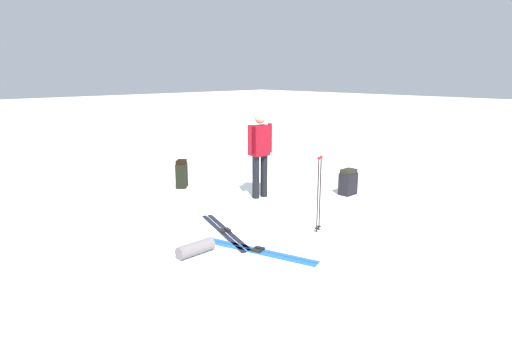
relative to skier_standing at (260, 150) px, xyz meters
name	(u,v)px	position (x,y,z in m)	size (l,w,h in m)	color
ground_plane	(256,205)	(0.44, 0.34, -0.95)	(80.00, 80.00, 0.00)	white
skier_standing	(260,150)	(0.00, 0.00, 0.00)	(0.56, 0.27, 1.70)	black
ski_pair_near	(225,232)	(1.78, 1.02, -0.94)	(0.72, 1.69, 0.05)	black
ski_pair_far	(258,251)	(1.93, 1.92, -0.94)	(0.68, 1.74, 0.05)	#2360AE
backpack_large_dark	(348,182)	(-1.43, 1.11, -0.70)	(0.35, 0.25, 0.53)	black
backpack_bright	(182,174)	(0.69, -1.72, -0.66)	(0.37, 0.36, 0.61)	black
ski_poles_planted_near	(319,190)	(0.69, 2.00, -0.28)	(0.17, 0.10, 1.21)	black
sleeping_mat_rolled	(195,248)	(2.61, 1.39, -0.86)	(0.18, 0.18, 0.55)	slate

